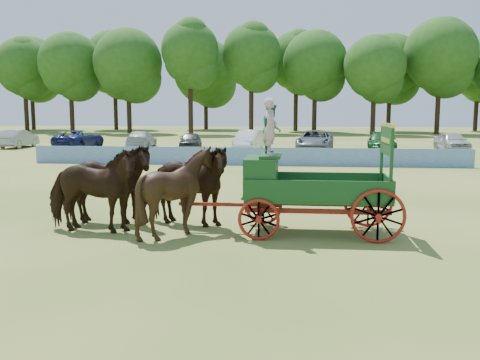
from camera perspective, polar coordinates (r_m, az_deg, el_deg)
name	(u,v)px	position (r m, az deg, el deg)	size (l,w,h in m)	color
ground	(217,240)	(13.88, -2.46, -6.46)	(160.00, 160.00, 0.00)	#A19849
horse_lead_left	(91,190)	(15.07, -15.58, -1.02)	(1.28, 2.80, 2.36)	#311E0D
horse_lead_right	(106,184)	(16.09, -14.14, -0.43)	(1.28, 2.80, 2.36)	#311E0D
horse_wheel_left	(178,191)	(14.36, -6.65, -1.20)	(1.91, 2.15, 2.37)	#311E0D
horse_wheel_right	(186,185)	(15.42, -5.74, -0.58)	(1.28, 2.80, 2.36)	#311E0D
farm_dray	(291,177)	(14.51, 5.43, 0.34)	(6.00, 2.00, 3.64)	#9E2B0F
sponsor_banner	(246,156)	(31.58, 0.63, 2.55)	(26.00, 0.08, 1.05)	#1E53A7
parked_cars	(258,140)	(42.99, 1.97, 4.25)	(51.40, 7.50, 1.62)	silver
treeline	(258,63)	(73.75, 1.92, 12.41)	(93.27, 22.95, 14.79)	#382314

